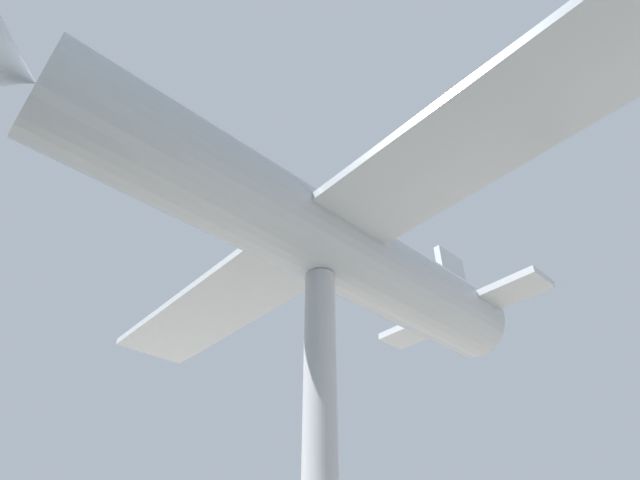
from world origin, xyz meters
name	(u,v)px	position (x,y,z in m)	size (l,w,h in m)	color
support_pylon_central	(320,461)	(0.00, 0.00, 3.41)	(0.58, 0.58, 6.82)	#B7B7BC
suspended_airplane	(314,236)	(0.05, 0.17, 7.72)	(14.84, 12.60, 2.92)	#B2B7BC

